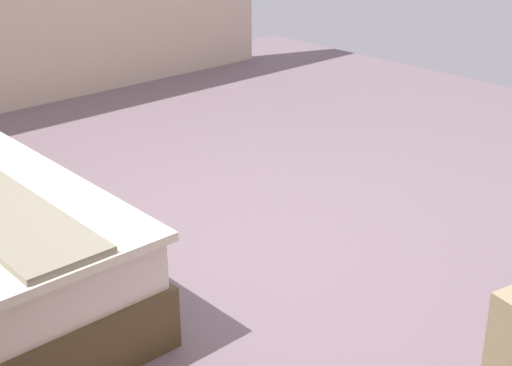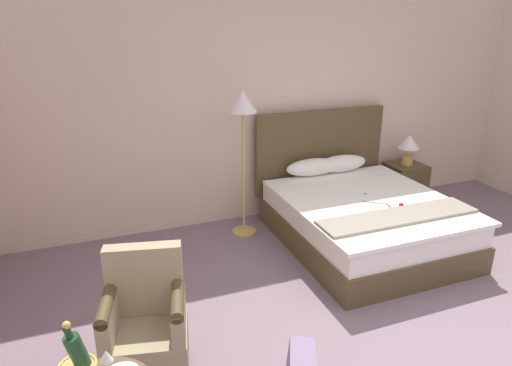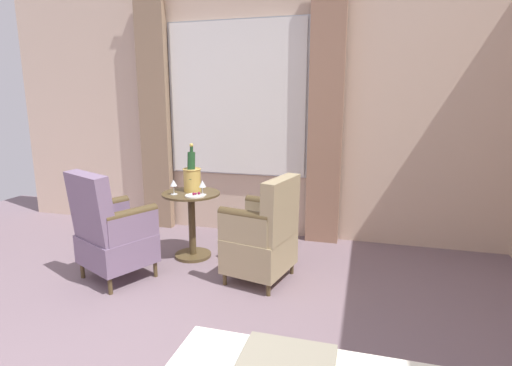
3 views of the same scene
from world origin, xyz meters
name	(u,v)px [view 2 (image 2 of 3)]	position (x,y,z in m)	size (l,w,h in m)	color
ground_plane	(440,357)	(0.00, 0.00, 0.00)	(8.10, 8.10, 0.00)	slate
wall_headboard_side	(282,98)	(0.00, 2.99, 1.47)	(6.72, 0.12, 2.95)	beige
bed	(359,214)	(0.47, 1.85, 0.33)	(1.74, 2.11, 1.32)	brown
nightstand	(404,183)	(1.70, 2.63, 0.27)	(0.49, 0.45, 0.53)	brown
bedside_lamp	(409,144)	(1.70, 2.63, 0.81)	(0.29, 0.29, 0.41)	tan
floor_lamp_brass	(243,118)	(-0.68, 2.50, 1.38)	(0.31, 0.31, 1.67)	tan
wine_glass_near_edge	(106,357)	(-2.33, -0.04, 0.77)	(0.07, 0.07, 0.14)	white
armchair_by_window	(146,325)	(-2.06, 0.63, 0.41)	(0.66, 0.63, 0.94)	brown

